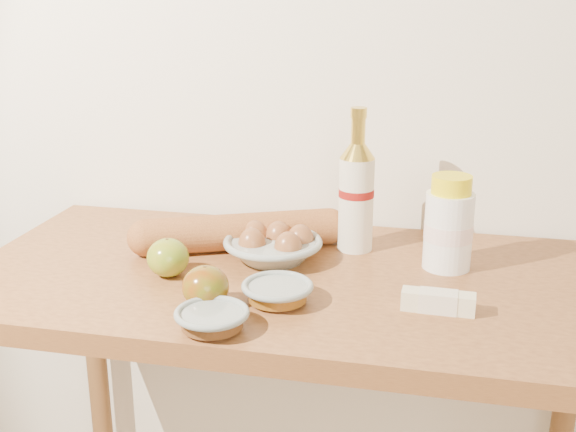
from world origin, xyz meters
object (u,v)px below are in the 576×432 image
object	(u,v)px
bourbon_bottle	(356,193)
cream_bottle	(449,226)
baguette	(239,232)
egg_bowl	(274,246)
table	(291,334)

from	to	relation	value
bourbon_bottle	cream_bottle	bearing A→B (deg)	-30.80
cream_bottle	baguette	bearing A→B (deg)	-175.63
egg_bowl	table	bearing A→B (deg)	-51.12
bourbon_bottle	baguette	bearing A→B (deg)	-179.53
baguette	cream_bottle	bearing A→B (deg)	-24.82
table	bourbon_bottle	world-z (taller)	bourbon_bottle
table	egg_bowl	world-z (taller)	egg_bowl
table	egg_bowl	distance (m)	0.17
egg_bowl	baguette	distance (m)	0.09
egg_bowl	baguette	world-z (taller)	baguette
bourbon_bottle	table	bearing A→B (deg)	-134.98
bourbon_bottle	baguette	distance (m)	0.24
egg_bowl	bourbon_bottle	bearing A→B (deg)	32.14
cream_bottle	egg_bowl	bearing A→B (deg)	-168.92
bourbon_bottle	baguette	world-z (taller)	bourbon_bottle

